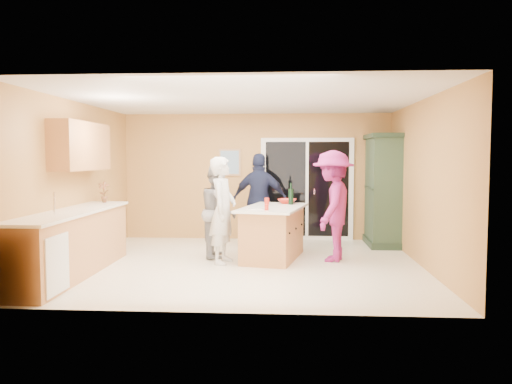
# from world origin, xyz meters

# --- Properties ---
(floor) EXTENTS (5.50, 5.50, 0.00)m
(floor) POSITION_xyz_m (0.00, 0.00, 0.00)
(floor) COLOR white
(floor) RESTS_ON ground
(ceiling) EXTENTS (5.50, 5.00, 0.10)m
(ceiling) POSITION_xyz_m (0.00, 0.00, 2.60)
(ceiling) COLOR silver
(ceiling) RESTS_ON wall_back
(wall_back) EXTENTS (5.50, 0.10, 2.60)m
(wall_back) POSITION_xyz_m (0.00, 2.50, 1.30)
(wall_back) COLOR tan
(wall_back) RESTS_ON ground
(wall_front) EXTENTS (5.50, 0.10, 2.60)m
(wall_front) POSITION_xyz_m (0.00, -2.50, 1.30)
(wall_front) COLOR tan
(wall_front) RESTS_ON ground
(wall_left) EXTENTS (0.10, 5.00, 2.60)m
(wall_left) POSITION_xyz_m (-2.75, 0.00, 1.30)
(wall_left) COLOR tan
(wall_left) RESTS_ON ground
(wall_right) EXTENTS (0.10, 5.00, 2.60)m
(wall_right) POSITION_xyz_m (2.75, 0.00, 1.30)
(wall_right) COLOR tan
(wall_right) RESTS_ON ground
(left_cabinet_run) EXTENTS (0.65, 3.05, 1.24)m
(left_cabinet_run) POSITION_xyz_m (-2.45, -1.05, 0.46)
(left_cabinet_run) COLOR #BD7D49
(left_cabinet_run) RESTS_ON floor
(upper_cabinets) EXTENTS (0.35, 1.60, 0.75)m
(upper_cabinets) POSITION_xyz_m (-2.58, -0.20, 1.88)
(upper_cabinets) COLOR #BD7D49
(upper_cabinets) RESTS_ON wall_left
(sliding_door) EXTENTS (1.90, 0.07, 2.10)m
(sliding_door) POSITION_xyz_m (1.05, 2.46, 1.05)
(sliding_door) COLOR white
(sliding_door) RESTS_ON floor
(framed_picture) EXTENTS (0.46, 0.04, 0.56)m
(framed_picture) POSITION_xyz_m (-0.55, 2.48, 1.60)
(framed_picture) COLOR #AC8056
(framed_picture) RESTS_ON wall_back
(kitchen_island) EXTENTS (1.23, 1.82, 0.88)m
(kitchen_island) POSITION_xyz_m (0.41, 0.47, 0.41)
(kitchen_island) COLOR #BD7D49
(kitchen_island) RESTS_ON floor
(green_hutch) EXTENTS (0.62, 1.17, 2.15)m
(green_hutch) POSITION_xyz_m (2.49, 1.90, 1.05)
(green_hutch) COLOR #203323
(green_hutch) RESTS_ON floor
(woman_white) EXTENTS (0.51, 0.68, 1.71)m
(woman_white) POSITION_xyz_m (-0.38, 0.08, 0.86)
(woman_white) COLOR silver
(woman_white) RESTS_ON floor
(woman_grey) EXTENTS (0.66, 0.82, 1.58)m
(woman_grey) POSITION_xyz_m (-0.52, 0.58, 0.79)
(woman_grey) COLOR gray
(woman_grey) RESTS_ON floor
(woman_navy) EXTENTS (1.08, 0.52, 1.78)m
(woman_navy) POSITION_xyz_m (0.13, 1.57, 0.89)
(woman_navy) COLOR #1C233E
(woman_navy) RESTS_ON floor
(woman_magenta) EXTENTS (0.98, 1.32, 1.82)m
(woman_magenta) POSITION_xyz_m (1.39, 0.38, 0.91)
(woman_magenta) COLOR #952073
(woman_magenta) RESTS_ON floor
(serving_bowl) EXTENTS (0.37, 0.37, 0.08)m
(serving_bowl) POSITION_xyz_m (0.64, 1.08, 0.92)
(serving_bowl) COLOR red
(serving_bowl) RESTS_ON kitchen_island
(tulip_vase) EXTENTS (0.20, 0.15, 0.36)m
(tulip_vase) POSITION_xyz_m (-2.45, 0.40, 1.12)
(tulip_vase) COLOR red
(tulip_vase) RESTS_ON left_cabinet_run
(tumbler_near) EXTENTS (0.09, 0.09, 0.12)m
(tumbler_near) POSITION_xyz_m (0.29, 0.82, 0.94)
(tumbler_near) COLOR red
(tumbler_near) RESTS_ON kitchen_island
(tumbler_far) EXTENTS (0.08, 0.08, 0.09)m
(tumbler_far) POSITION_xyz_m (0.33, -0.09, 0.93)
(tumbler_far) COLOR red
(tumbler_far) RESTS_ON kitchen_island
(wine_bottle) EXTENTS (0.09, 0.09, 0.38)m
(wine_bottle) POSITION_xyz_m (0.71, 0.87, 1.03)
(wine_bottle) COLOR black
(wine_bottle) RESTS_ON kitchen_island
(white_plate) EXTENTS (0.26, 0.26, 0.02)m
(white_plate) POSITION_xyz_m (0.14, 0.15, 0.89)
(white_plate) COLOR silver
(white_plate) RESTS_ON kitchen_island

